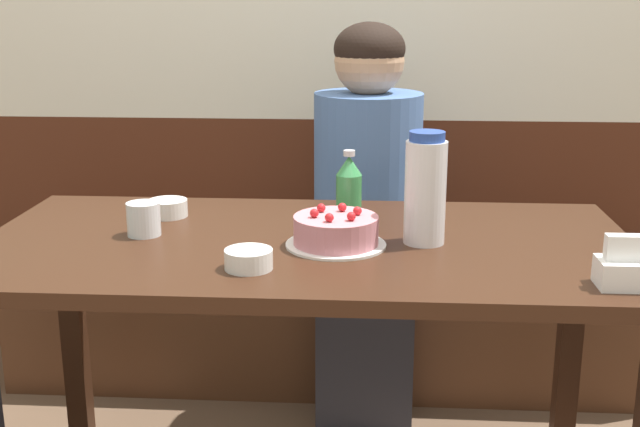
% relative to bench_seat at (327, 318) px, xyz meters
% --- Properties ---
extents(back_wall, '(4.80, 0.04, 2.50)m').
position_rel_bench_seat_xyz_m(back_wall, '(0.00, 0.22, 1.02)').
color(back_wall, '#4C2314').
rests_on(back_wall, ground_plane).
extents(bench_seat, '(2.18, 0.38, 0.46)m').
position_rel_bench_seat_xyz_m(bench_seat, '(0.00, 0.00, 0.00)').
color(bench_seat, '#56331E').
rests_on(bench_seat, ground_plane).
extents(dining_table, '(1.52, 0.76, 0.77)m').
position_rel_bench_seat_xyz_m(dining_table, '(0.00, -0.83, 0.44)').
color(dining_table, '#381E11').
rests_on(dining_table, ground_plane).
extents(birthday_cake, '(0.23, 0.23, 0.09)m').
position_rel_bench_seat_xyz_m(birthday_cake, '(0.07, -0.87, 0.57)').
color(birthday_cake, white).
rests_on(birthday_cake, dining_table).
extents(water_pitcher, '(0.09, 0.09, 0.26)m').
position_rel_bench_seat_xyz_m(water_pitcher, '(0.27, -0.84, 0.66)').
color(water_pitcher, white).
rests_on(water_pitcher, dining_table).
extents(soju_bottle, '(0.06, 0.06, 0.18)m').
position_rel_bench_seat_xyz_m(soju_bottle, '(0.09, -0.68, 0.62)').
color(soju_bottle, '#388E4C').
rests_on(soju_bottle, dining_table).
extents(napkin_holder, '(0.11, 0.08, 0.11)m').
position_rel_bench_seat_xyz_m(napkin_holder, '(0.64, -1.10, 0.58)').
color(napkin_holder, white).
rests_on(napkin_holder, dining_table).
extents(bowl_soup_white, '(0.10, 0.10, 0.04)m').
position_rel_bench_seat_xyz_m(bowl_soup_white, '(-0.10, -1.04, 0.56)').
color(bowl_soup_white, white).
rests_on(bowl_soup_white, dining_table).
extents(bowl_rice_small, '(0.10, 0.10, 0.04)m').
position_rel_bench_seat_xyz_m(bowl_rice_small, '(-0.37, -0.65, 0.56)').
color(bowl_rice_small, white).
rests_on(bowl_rice_small, dining_table).
extents(glass_water_tall, '(0.08, 0.08, 0.08)m').
position_rel_bench_seat_xyz_m(glass_water_tall, '(-0.39, -0.82, 0.58)').
color(glass_water_tall, silver).
rests_on(glass_water_tall, dining_table).
extents(person_teal_shirt, '(0.33, 0.34, 1.25)m').
position_rel_bench_seat_xyz_m(person_teal_shirt, '(0.14, -0.19, 0.37)').
color(person_teal_shirt, '#33333D').
rests_on(person_teal_shirt, ground_plane).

